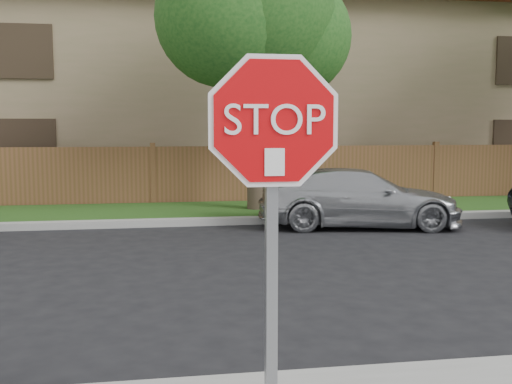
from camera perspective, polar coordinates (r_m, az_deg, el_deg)
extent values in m
cube|color=gray|center=(13.01, -9.82, -2.92)|extent=(70.00, 0.30, 0.15)
cube|color=#1E4714|center=(14.64, -9.76, -1.96)|extent=(70.00, 3.00, 0.12)
cube|color=brown|center=(16.15, -9.77, 1.44)|extent=(70.00, 0.12, 1.60)
cube|color=#877954|center=(21.71, -9.77, 8.45)|extent=(34.00, 8.00, 6.00)
cube|color=brown|center=(22.09, -9.93, 16.91)|extent=(35.20, 9.20, 0.50)
cylinder|color=#382B21|center=(14.59, 0.01, 5.59)|extent=(0.44, 0.44, 3.92)
sphere|color=#184715|center=(14.85, 0.01, 17.01)|extent=(3.80, 3.80, 3.80)
sphere|color=#184715|center=(15.22, 3.28, 14.60)|extent=(3.00, 3.00, 3.00)
sphere|color=#184715|center=(14.30, -3.02, 16.28)|extent=(3.20, 3.20, 3.20)
cube|color=gray|center=(3.43, 1.46, -8.45)|extent=(0.06, 0.06, 2.30)
cylinder|color=white|center=(3.26, 1.72, 6.76)|extent=(1.01, 0.02, 1.01)
cylinder|color=#BF070B|center=(3.24, 1.76, 6.76)|extent=(0.93, 0.02, 0.93)
cube|color=white|center=(3.24, 1.79, 2.86)|extent=(0.11, 0.00, 0.15)
imported|color=#A8ABAF|center=(12.88, 9.75, -0.55)|extent=(4.51, 2.43, 1.24)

